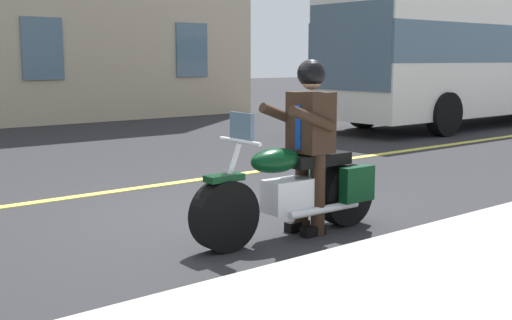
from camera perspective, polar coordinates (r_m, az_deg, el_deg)
name	(u,v)px	position (r m, az deg, el deg)	size (l,w,h in m)	color
ground_plane	(218,217)	(7.31, -3.30, -4.98)	(80.00, 80.00, 0.00)	#28282B
lane_center_stripe	(131,189)	(8.97, -10.83, -2.51)	(60.00, 0.16, 0.01)	#E5DB4C
motorcycle_main	(295,191)	(6.46, 3.40, -2.72)	(2.21, 0.62, 1.26)	black
rider_main	(309,131)	(6.50, 4.68, 2.54)	(0.63, 0.55, 1.74)	black
bus_near	(488,54)	(19.02, 19.52, 8.72)	(11.05, 2.70, 3.30)	white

